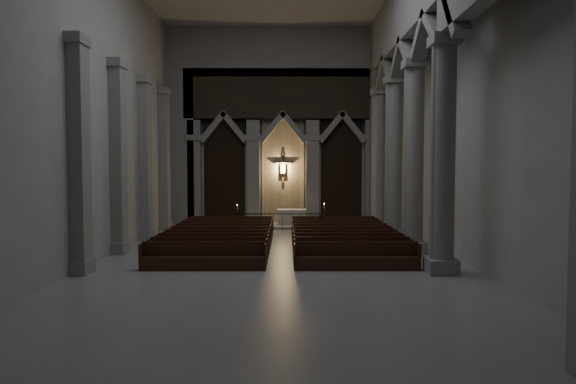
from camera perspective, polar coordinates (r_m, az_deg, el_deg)
The scene contains 11 objects.
room at distance 20.18m, azimuth -0.83°, elevation 14.20°, with size 24.00×24.10×12.00m.
sanctuary_wall at distance 31.47m, azimuth -0.57°, elevation 8.35°, with size 14.00×0.77×12.00m.
right_arcade at distance 22.16m, azimuth 14.01°, elevation 13.69°, with size 1.00×24.00×12.00m.
left_pilasters at distance 24.32m, azimuth -16.86°, elevation 3.41°, with size 0.60×13.00×8.03m.
sanctuary_step at distance 30.61m, azimuth -0.58°, elevation -3.77°, with size 8.50×2.60×0.15m, color gray.
altar at distance 30.74m, azimuth 0.43°, elevation -2.75°, with size 1.75×0.70×0.89m.
altar_rail at distance 28.65m, azimuth -0.61°, elevation -3.02°, with size 5.19×0.09×1.02m.
candle_stand_left at distance 29.10m, azimuth -5.63°, elevation -3.50°, with size 0.25×0.25×1.46m.
candle_stand_right at distance 29.47m, azimuth 4.03°, elevation -3.38°, with size 0.26×0.26×1.51m.
pews at distance 22.62m, azimuth -0.74°, elevation -5.54°, with size 9.83×9.43×0.99m.
worshipper at distance 26.83m, azimuth 3.68°, elevation -3.72°, with size 0.40×0.26×1.10m, color black.
Camera 1 is at (0.24, -19.80, 3.68)m, focal length 32.00 mm.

